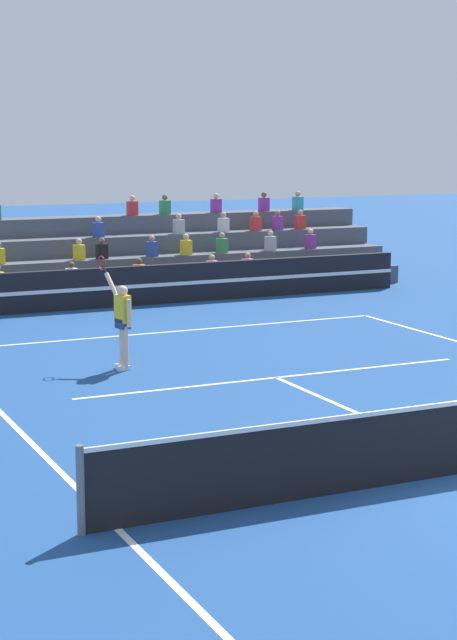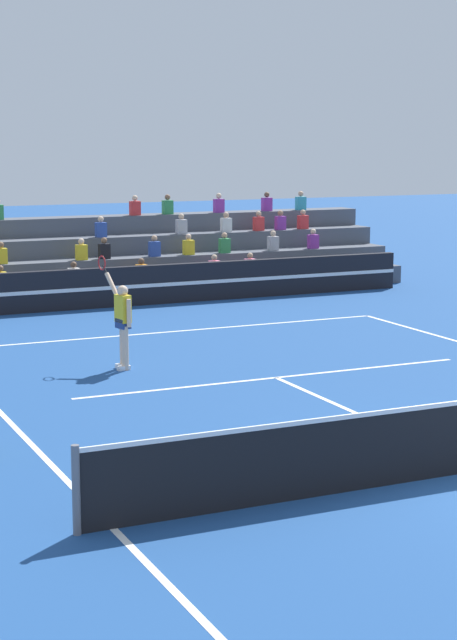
% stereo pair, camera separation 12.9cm
% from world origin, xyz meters
% --- Properties ---
extents(sponsor_banner_wall, '(18.00, 0.26, 1.10)m').
position_xyz_m(sponsor_banner_wall, '(0.00, 16.13, 0.55)').
color(sponsor_banner_wall, black).
rests_on(sponsor_banner_wall, ground).
extents(bleacher_stand, '(19.82, 3.80, 2.83)m').
position_xyz_m(bleacher_stand, '(-0.00, 19.30, 0.84)').
color(bleacher_stand, '#4C515B').
rests_on(bleacher_stand, ground).
extents(tennis_player, '(0.34, 1.33, 2.30)m').
position_xyz_m(tennis_player, '(-2.44, 8.47, 0.98)').
color(tennis_player, beige).
rests_on(tennis_player, ground).
extents(tennis_ball, '(0.07, 0.07, 0.07)m').
position_xyz_m(tennis_ball, '(-0.09, 3.05, 0.03)').
color(tennis_ball, '#C6DB33').
rests_on(tennis_ball, ground).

